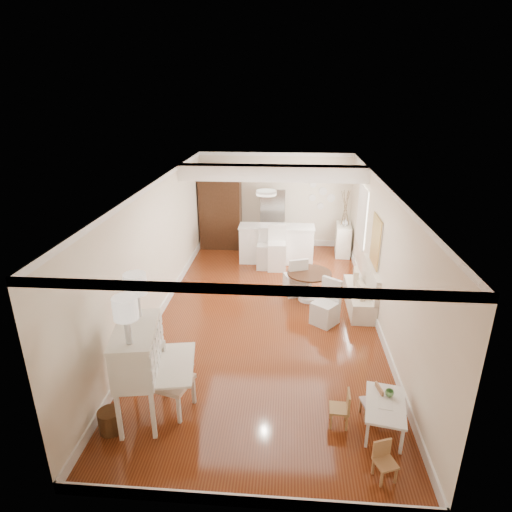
# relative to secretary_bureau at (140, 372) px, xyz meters

# --- Properties ---
(room) EXTENTS (9.00, 9.04, 2.82)m
(room) POSITION_rel_secretary_bureau_xyz_m (1.68, 3.40, 1.27)
(room) COLOR brown
(room) RESTS_ON ground
(secretary_bureau) EXTENTS (1.29, 1.31, 1.43)m
(secretary_bureau) POSITION_rel_secretary_bureau_xyz_m (0.00, 0.00, 0.00)
(secretary_bureau) COLOR white
(secretary_bureau) RESTS_ON ground
(gustavian_armchair) EXTENTS (0.71, 0.71, 1.00)m
(gustavian_armchair) POSITION_rel_secretary_bureau_xyz_m (0.42, 0.12, -0.21)
(gustavian_armchair) COLOR silver
(gustavian_armchair) RESTS_ON ground
(wicker_basket) EXTENTS (0.43, 0.43, 0.32)m
(wicker_basket) POSITION_rel_secretary_bureau_xyz_m (-0.35, -0.38, -0.55)
(wicker_basket) COLOR #53331A
(wicker_basket) RESTS_ON ground
(kids_table) EXTENTS (0.68, 0.96, 0.44)m
(kids_table) POSITION_rel_secretary_bureau_xyz_m (3.45, -0.06, -0.50)
(kids_table) COLOR white
(kids_table) RESTS_ON ground
(kids_chair_a) EXTENTS (0.29, 0.29, 0.57)m
(kids_chair_a) POSITION_rel_secretary_bureau_xyz_m (2.83, -0.01, -0.43)
(kids_chair_a) COLOR #A57E4B
(kids_chair_a) RESTS_ON ground
(kids_chair_b) EXTENTS (0.30, 0.30, 0.52)m
(kids_chair_b) POSITION_rel_secretary_bureau_xyz_m (3.30, 0.18, -0.45)
(kids_chair_b) COLOR #AE7A4F
(kids_chair_b) RESTS_ON ground
(kids_chair_c) EXTENTS (0.32, 0.32, 0.51)m
(kids_chair_c) POSITION_rel_secretary_bureau_xyz_m (3.30, -0.90, -0.46)
(kids_chair_c) COLOR #B28051
(kids_chair_c) RESTS_ON ground
(banquette) EXTENTS (0.52, 1.60, 0.98)m
(banquette) POSITION_rel_secretary_bureau_xyz_m (3.63, 3.58, -0.23)
(banquette) COLOR silver
(banquette) RESTS_ON ground
(dining_table) EXTENTS (1.28, 1.28, 0.68)m
(dining_table) POSITION_rel_secretary_bureau_xyz_m (2.55, 3.88, -0.38)
(dining_table) COLOR #3F2314
(dining_table) RESTS_ON ground
(slip_chair_near) EXTENTS (0.64, 0.64, 0.94)m
(slip_chair_near) POSITION_rel_secretary_bureau_xyz_m (2.84, 2.84, -0.25)
(slip_chair_near) COLOR silver
(slip_chair_near) RESTS_ON ground
(slip_chair_far) EXTENTS (0.57, 0.58, 0.93)m
(slip_chair_far) POSITION_rel_secretary_bureau_xyz_m (2.24, 4.16, -0.25)
(slip_chair_far) COLOR silver
(slip_chair_far) RESTS_ON ground
(breakfast_counter) EXTENTS (2.05, 0.65, 1.03)m
(breakfast_counter) POSITION_rel_secretary_bureau_xyz_m (1.74, 6.18, -0.20)
(breakfast_counter) COLOR white
(breakfast_counter) RESTS_ON ground
(bar_stool_left) EXTENTS (0.43, 0.43, 1.06)m
(bar_stool_left) POSITION_rel_secretary_bureau_xyz_m (1.46, 5.66, -0.18)
(bar_stool_left) COLOR silver
(bar_stool_left) RESTS_ON ground
(bar_stool_right) EXTENTS (0.50, 0.50, 1.18)m
(bar_stool_right) POSITION_rel_secretary_bureau_xyz_m (1.77, 5.61, -0.13)
(bar_stool_right) COLOR white
(bar_stool_right) RESTS_ON ground
(pantry_cabinet) EXTENTS (1.20, 0.60, 2.30)m
(pantry_cabinet) POSITION_rel_secretary_bureau_xyz_m (0.04, 7.26, 0.43)
(pantry_cabinet) COLOR #381E11
(pantry_cabinet) RESTS_ON ground
(fridge) EXTENTS (0.75, 0.65, 1.80)m
(fridge) POSITION_rel_secretary_bureau_xyz_m (1.94, 7.23, 0.18)
(fridge) COLOR silver
(fridge) RESTS_ON ground
(sideboard) EXTENTS (0.47, 0.94, 0.88)m
(sideboard) POSITION_rel_secretary_bureau_xyz_m (3.64, 6.92, -0.28)
(sideboard) COLOR white
(sideboard) RESTS_ON ground
(pencil_cup) EXTENTS (0.14, 0.14, 0.09)m
(pencil_cup) POSITION_rel_secretary_bureau_xyz_m (3.53, 0.11, -0.23)
(pencil_cup) COLOR #679F5D
(pencil_cup) RESTS_ON kids_table
(branch_vase) EXTENTS (0.19, 0.19, 0.18)m
(branch_vase) POSITION_rel_secretary_bureau_xyz_m (3.67, 6.91, 0.25)
(branch_vase) COLOR white
(branch_vase) RESTS_ON sideboard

